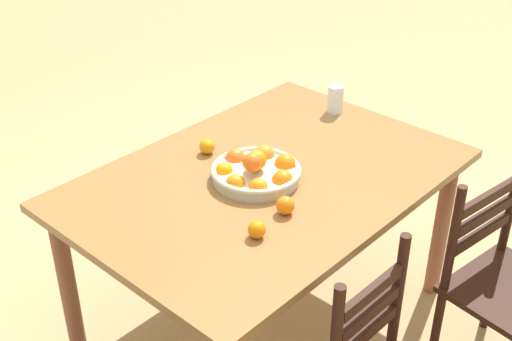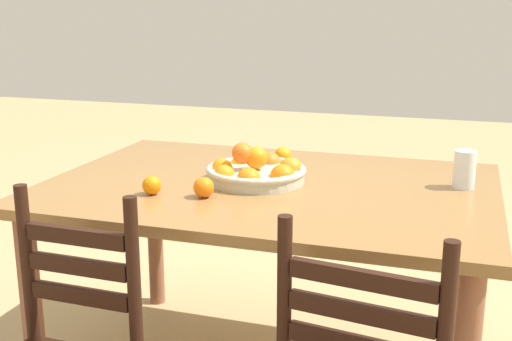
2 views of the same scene
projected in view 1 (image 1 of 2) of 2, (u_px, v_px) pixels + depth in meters
ground_plane at (265, 318)px, 3.02m from camera, size 12.00×12.00×0.00m
dining_table at (266, 194)px, 2.68m from camera, size 1.53×1.07×0.76m
chair_near_window at (506, 285)px, 2.57m from camera, size 0.49×0.49×0.88m
fruit_bowl at (256, 171)px, 2.59m from camera, size 0.35×0.35×0.14m
orange_loose_0 at (207, 146)px, 2.77m from camera, size 0.07×0.07×0.07m
orange_loose_1 at (285, 205)px, 2.39m from camera, size 0.07×0.07×0.07m
orange_loose_2 at (257, 230)px, 2.27m from camera, size 0.06×0.06×0.06m
drinking_glass at (335, 99)px, 3.09m from camera, size 0.07×0.07×0.13m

